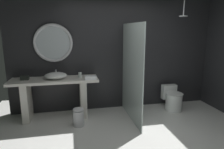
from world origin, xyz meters
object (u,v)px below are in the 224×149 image
at_px(tumbler_cup, 80,75).
at_px(tissue_box, 25,78).
at_px(rain_shower_head, 183,14).
at_px(folded_hand_towel, 91,78).
at_px(round_wall_mirror, 53,43).
at_px(vessel_sink, 56,76).
at_px(toilet, 173,99).
at_px(waste_bin, 78,117).

relative_size(tumbler_cup, tissue_box, 0.66).
distance_m(rain_shower_head, folded_hand_towel, 2.42).
bearing_deg(round_wall_mirror, vessel_sink, -83.99).
bearing_deg(round_wall_mirror, folded_hand_towel, -32.04).
distance_m(tumbler_cup, round_wall_mirror, 0.88).
xyz_separation_m(vessel_sink, round_wall_mirror, (-0.03, 0.27, 0.65)).
bearing_deg(toilet, round_wall_mirror, 171.82).
xyz_separation_m(round_wall_mirror, toilet, (2.65, -0.38, -1.31)).
bearing_deg(waste_bin, round_wall_mirror, 119.89).
bearing_deg(tumbler_cup, vessel_sink, -175.49).
xyz_separation_m(round_wall_mirror, waste_bin, (0.45, -0.78, -1.38)).
height_order(tissue_box, folded_hand_towel, tissue_box).
bearing_deg(folded_hand_towel, round_wall_mirror, 147.96).
bearing_deg(round_wall_mirror, tumbler_cup, -23.97).
distance_m(tissue_box, round_wall_mirror, 0.92).
xyz_separation_m(rain_shower_head, waste_bin, (-2.33, -0.42, -1.98)).
bearing_deg(tissue_box, toilet, -2.56).
height_order(waste_bin, folded_hand_towel, folded_hand_towel).
height_order(tumbler_cup, round_wall_mirror, round_wall_mirror).
height_order(round_wall_mirror, toilet, round_wall_mirror).
xyz_separation_m(vessel_sink, tissue_box, (-0.61, 0.04, -0.03)).
bearing_deg(waste_bin, rain_shower_head, 10.26).
bearing_deg(tissue_box, folded_hand_towel, -9.62).
relative_size(tissue_box, waste_bin, 0.44).
bearing_deg(vessel_sink, folded_hand_towel, -14.71).
height_order(round_wall_mirror, waste_bin, round_wall_mirror).
distance_m(tissue_box, rain_shower_head, 3.60).
xyz_separation_m(tumbler_cup, round_wall_mirror, (-0.53, 0.23, 0.66)).
xyz_separation_m(tumbler_cup, folded_hand_towel, (0.21, -0.22, -0.02)).
bearing_deg(round_wall_mirror, tissue_box, -157.81).
bearing_deg(tumbler_cup, tissue_box, -179.91).
relative_size(tumbler_cup, rain_shower_head, 0.28).
bearing_deg(toilet, waste_bin, -169.78).
xyz_separation_m(rain_shower_head, toilet, (-0.13, -0.02, -1.92)).
height_order(vessel_sink, folded_hand_towel, vessel_sink).
xyz_separation_m(vessel_sink, waste_bin, (0.42, -0.50, -0.73)).
height_order(rain_shower_head, folded_hand_towel, rain_shower_head).
relative_size(vessel_sink, round_wall_mirror, 0.56).
bearing_deg(tissue_box, vessel_sink, -3.53).
distance_m(vessel_sink, folded_hand_towel, 0.73).
bearing_deg(tumbler_cup, toilet, -3.94).
relative_size(tissue_box, round_wall_mirror, 0.20).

